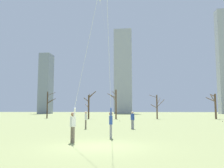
{
  "coord_description": "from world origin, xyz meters",
  "views": [
    {
      "loc": [
        1.94,
        -11.71,
        1.74
      ],
      "look_at": [
        0.0,
        6.0,
        3.68
      ],
      "focal_mm": 38.58,
      "sensor_mm": 36.0,
      "label": 1
    }
  ],
  "objects": [
    {
      "name": "bare_tree_center",
      "position": [
        -8.0,
        36.2,
        2.83
      ],
      "size": [
        2.69,
        2.71,
        5.49
      ],
      "color": "#4C3828",
      "rests_on": "ground"
    },
    {
      "name": "skyline_mid_tower_right",
      "position": [
        -43.39,
        102.02,
        14.73
      ],
      "size": [
        5.25,
        7.42,
        29.46
      ],
      "color": "gray",
      "rests_on": "ground"
    },
    {
      "name": "bare_tree_far_right_edge",
      "position": [
        5.57,
        36.29,
        2.51
      ],
      "size": [
        3.05,
        2.51,
        4.76
      ],
      "color": "brown",
      "rests_on": "ground"
    },
    {
      "name": "ground_plane",
      "position": [
        0.0,
        0.0,
        0.0
      ],
      "size": [
        400.0,
        400.0,
        0.0
      ],
      "primitive_type": "plane",
      "color": "#848E56"
    },
    {
      "name": "bystander_far_off_by_trees",
      "position": [
        -2.97,
        10.55,
        0.9
      ],
      "size": [
        0.28,
        0.5,
        1.62
      ],
      "color": "#726656",
      "rests_on": "ground"
    },
    {
      "name": "bare_tree_left_of_center",
      "position": [
        -2.51,
        35.53,
        3.06
      ],
      "size": [
        1.83,
        1.89,
        5.76
      ],
      "color": "brown",
      "rests_on": "ground"
    },
    {
      "name": "kite_flyer_foreground_right_pink",
      "position": [
        0.29,
        2.17,
        2.73
      ],
      "size": [
        0.85,
        7.85,
        11.73
      ],
      "color": "gray",
      "rests_on": "ground"
    },
    {
      "name": "kite_flyer_midfield_right_yellow",
      "position": [
        -0.61,
        0.05,
        4.58
      ],
      "size": [
        4.62,
        5.13,
        16.9
      ],
      "color": "#726656",
      "rests_on": "ground"
    },
    {
      "name": "bare_tree_right_of_center",
      "position": [
        16.76,
        37.17,
        2.77
      ],
      "size": [
        1.66,
        2.73,
        4.92
      ],
      "color": "brown",
      "rests_on": "ground"
    },
    {
      "name": "bystander_strolling_midfield",
      "position": [
        1.39,
        10.77,
        0.9
      ],
      "size": [
        0.36,
        0.44,
        1.62
      ],
      "color": "gray",
      "rests_on": "ground"
    },
    {
      "name": "bare_tree_rightmost",
      "position": [
        -17.08,
        37.36,
        2.95
      ],
      "size": [
        1.75,
        1.0,
        5.62
      ],
      "color": "#423326",
      "rests_on": "ground"
    },
    {
      "name": "distant_kite_low_near_trees_white",
      "position": [
        -4.01,
        27.7,
        18.2
      ],
      "size": [
        3.9,
        1.95,
        21.36
      ],
      "color": "white",
      "rests_on": "ground"
    },
    {
      "name": "skyline_short_annex",
      "position": [
        -5.54,
        107.63,
        21.22
      ],
      "size": [
        8.87,
        5.42,
        42.43
      ],
      "color": "#9EA3AD",
      "rests_on": "ground"
    }
  ]
}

